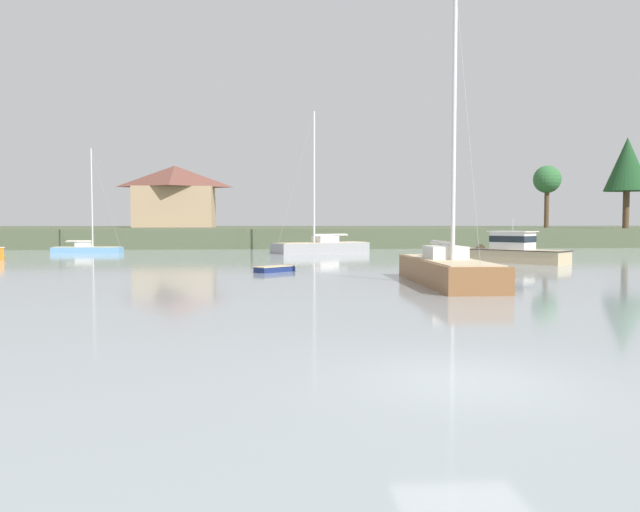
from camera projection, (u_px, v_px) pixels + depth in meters
name	position (u px, v px, depth m)	size (l,w,h in m)	color
ground_plane	(467.00, 380.00, 11.88)	(508.01, 508.01, 0.00)	#939EA3
far_shore_bank	(294.00, 234.00, 96.20)	(228.61, 55.07, 2.17)	#4C563D
sailboat_wood	(448.00, 278.00, 30.16)	(2.78, 10.01, 14.49)	brown
cruiser_sand	(504.00, 255.00, 46.52)	(7.49, 7.91, 4.06)	tan
sailboat_grey	(321.00, 249.00, 61.22)	(9.83, 6.94, 14.06)	gray
sailboat_skyblue	(87.00, 251.00, 60.33)	(6.50, 1.96, 10.24)	#669ECC
dinghy_navy	(275.00, 270.00, 37.51)	(2.61, 2.50, 0.49)	navy
shore_tree_center_right	(627.00, 165.00, 77.61)	(5.35, 5.35, 11.10)	brown
shore_tree_left	(547.00, 180.00, 83.85)	(3.61, 3.61, 8.20)	brown
cottage_eastern	(175.00, 195.00, 91.48)	(11.93, 7.88, 8.84)	tan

